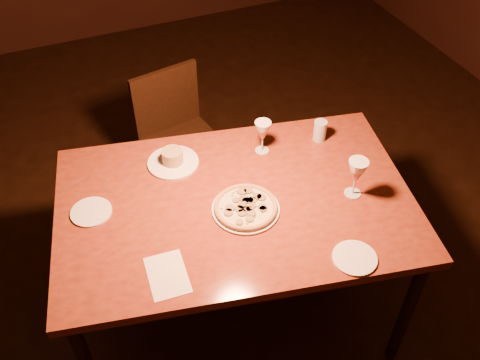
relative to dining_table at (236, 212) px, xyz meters
name	(u,v)px	position (x,y,z in m)	size (l,w,h in m)	color
floor	(210,357)	(-0.24, -0.23, -0.76)	(7.00, 7.00, 0.00)	black
dining_table	(236,212)	(0.00, 0.00, 0.00)	(1.72, 1.29, 0.83)	#94391F
chair_far	(178,134)	(0.02, 0.95, -0.27)	(0.49, 0.49, 0.88)	black
pizza_plate	(246,207)	(0.02, -0.07, 0.09)	(0.29, 0.29, 0.03)	white
ramekin_saucer	(173,159)	(-0.18, 0.34, 0.10)	(0.24, 0.24, 0.08)	white
wine_glass_far	(263,137)	(0.25, 0.26, 0.16)	(0.08, 0.08, 0.17)	#C36F51
wine_glass_right	(356,178)	(0.50, -0.16, 0.17)	(0.09, 0.09, 0.19)	#C36F51
water_tumbler	(320,131)	(0.55, 0.23, 0.13)	(0.06, 0.06, 0.11)	#B2BDC2
side_plate_left	(91,212)	(-0.60, 0.17, 0.08)	(0.18, 0.18, 0.01)	white
side_plate_near	(355,258)	(0.31, -0.48, 0.08)	(0.18, 0.18, 0.01)	white
menu_card	(167,275)	(-0.39, -0.27, 0.07)	(0.15, 0.22, 0.00)	white
pendant_light	(234,26)	(0.00, 0.00, 0.91)	(0.12, 0.12, 0.12)	#F87C45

